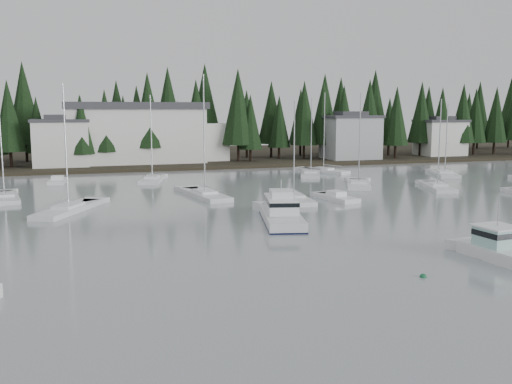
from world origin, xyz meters
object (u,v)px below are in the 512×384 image
at_px(sailboat_12, 311,175).
at_px(runabout_1, 336,199).
at_px(sailboat_6, 437,188).
at_px(sailboat_10, 5,199).
at_px(house_east_b, 440,137).
at_px(sailboat_8, 445,175).
at_px(cabin_cruiser_center, 281,215).
at_px(sailboat_0, 205,196).
at_px(lobster_boat_teal, 509,254).
at_px(runabout_3, 58,182).
at_px(house_west, 61,142).
at_px(sailboat_4, 294,200).
at_px(sailboat_1, 152,181).
at_px(harbor_inn, 148,133).
at_px(house_east_a, 350,136).
at_px(sailboat_2, 324,172).
at_px(sailboat_9, 358,186).
at_px(sailboat_7, 69,211).

bearing_deg(sailboat_12, runabout_1, -172.51).
bearing_deg(sailboat_6, sailboat_10, 102.01).
distance_m(house_east_b, sailboat_8, 35.10).
bearing_deg(cabin_cruiser_center, sailboat_0, 24.25).
height_order(lobster_boat_teal, runabout_3, lobster_boat_teal).
bearing_deg(runabout_3, runabout_1, -124.11).
bearing_deg(sailboat_10, house_west, -17.83).
xyz_separation_m(house_east_b, sailboat_10, (-81.39, -34.64, -4.35)).
relative_size(sailboat_4, sailboat_10, 1.03).
height_order(sailboat_1, sailboat_4, sailboat_1).
bearing_deg(runabout_3, cabin_cruiser_center, -144.78).
bearing_deg(sailboat_12, house_west, 83.47).
distance_m(harbor_inn, sailboat_0, 41.76).
bearing_deg(sailboat_10, runabout_1, -116.13).
distance_m(house_west, sailboat_4, 50.88).
xyz_separation_m(house_east_a, sailboat_8, (2.66, -26.97, -4.85)).
distance_m(sailboat_8, sailboat_10, 62.31).
height_order(sailboat_1, runabout_3, sailboat_1).
bearing_deg(sailboat_1, harbor_inn, 10.54).
bearing_deg(runabout_3, sailboat_2, -82.31).
relative_size(house_east_a, sailboat_10, 0.94).
height_order(sailboat_1, sailboat_9, sailboat_9).
relative_size(sailboat_6, runabout_1, 1.85).
xyz_separation_m(lobster_boat_teal, runabout_3, (-30.12, 52.59, -0.38)).
distance_m(sailboat_1, sailboat_7, 24.64).
bearing_deg(runabout_1, sailboat_9, -49.68).
bearing_deg(sailboat_7, sailboat_1, 0.65).
distance_m(harbor_inn, sailboat_9, 45.20).
xyz_separation_m(sailboat_10, runabout_3, (5.23, 13.82, 0.08)).
bearing_deg(sailboat_8, sailboat_0, 126.53).
xyz_separation_m(sailboat_7, runabout_3, (-1.77, 23.88, 0.07)).
distance_m(sailboat_10, runabout_3, 14.78).
bearing_deg(sailboat_9, sailboat_2, 17.17).
height_order(sailboat_0, sailboat_1, sailboat_0).
height_order(sailboat_2, sailboat_4, sailboat_2).
xyz_separation_m(house_east_a, sailboat_12, (-16.95, -20.46, -4.84)).
bearing_deg(house_east_b, sailboat_0, -146.67).
bearing_deg(lobster_boat_teal, sailboat_0, 16.05).
bearing_deg(sailboat_0, sailboat_12, -59.60).
bearing_deg(sailboat_2, sailboat_10, 82.19).
xyz_separation_m(house_east_b, sailboat_0, (-59.28, -38.99, -4.33)).
bearing_deg(sailboat_12, sailboat_7, 145.66).
height_order(cabin_cruiser_center, sailboat_0, sailboat_0).
xyz_separation_m(house_west, sailboat_2, (40.71, -18.09, -4.57)).
height_order(sailboat_10, sailboat_12, sailboat_12).
bearing_deg(sailboat_8, cabin_cruiser_center, 148.88).
distance_m(sailboat_4, sailboat_8, 34.78).
height_order(house_east_b, runabout_3, house_east_b).
distance_m(lobster_boat_teal, sailboat_8, 51.85).
bearing_deg(sailboat_8, runabout_3, 104.28).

